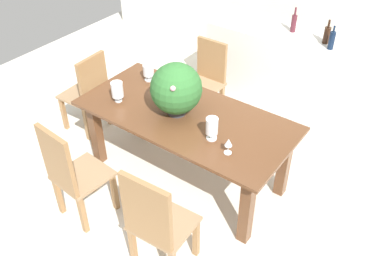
% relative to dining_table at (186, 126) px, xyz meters
% --- Properties ---
extents(ground_plane, '(7.04, 7.04, 0.00)m').
position_rel_dining_table_xyz_m(ground_plane, '(0.00, -0.08, -0.62)').
color(ground_plane, silver).
extents(dining_table, '(1.99, 0.94, 0.75)m').
position_rel_dining_table_xyz_m(dining_table, '(0.00, 0.00, 0.00)').
color(dining_table, brown).
rests_on(dining_table, ground).
extents(chair_head_end, '(0.45, 0.44, 0.94)m').
position_rel_dining_table_xyz_m(chair_head_end, '(-1.31, 0.01, -0.11)').
color(chair_head_end, olive).
rests_on(chair_head_end, ground).
extents(chair_near_right, '(0.47, 0.44, 1.01)m').
position_rel_dining_table_xyz_m(chair_near_right, '(0.45, -0.99, -0.07)').
color(chair_near_right, olive).
rests_on(chair_near_right, ground).
extents(chair_far_left, '(0.41, 0.47, 0.92)m').
position_rel_dining_table_xyz_m(chair_far_left, '(-0.45, 0.99, -0.12)').
color(chair_far_left, olive).
rests_on(chair_far_left, ground).
extents(chair_near_left, '(0.45, 0.46, 1.01)m').
position_rel_dining_table_xyz_m(chair_near_left, '(-0.46, -0.99, -0.08)').
color(chair_near_left, olive).
rests_on(chair_near_left, ground).
extents(flower_centerpiece, '(0.46, 0.46, 0.49)m').
position_rel_dining_table_xyz_m(flower_centerpiece, '(-0.07, -0.03, 0.39)').
color(flower_centerpiece, '#333338').
rests_on(flower_centerpiece, dining_table).
extents(crystal_vase_left, '(0.11, 0.11, 0.20)m').
position_rel_dining_table_xyz_m(crystal_vase_left, '(-0.64, -0.20, 0.25)').
color(crystal_vase_left, silver).
rests_on(crystal_vase_left, dining_table).
extents(crystal_vase_center_near, '(0.10, 0.10, 0.21)m').
position_rel_dining_table_xyz_m(crystal_vase_center_near, '(0.39, -0.16, 0.26)').
color(crystal_vase_center_near, silver).
rests_on(crystal_vase_center_near, dining_table).
extents(crystal_vase_right, '(0.11, 0.11, 0.17)m').
position_rel_dining_table_xyz_m(crystal_vase_right, '(-0.66, 0.26, 0.24)').
color(crystal_vase_right, silver).
rests_on(crystal_vase_right, dining_table).
extents(wine_glass, '(0.06, 0.06, 0.14)m').
position_rel_dining_table_xyz_m(wine_glass, '(0.59, -0.23, 0.23)').
color(wine_glass, silver).
rests_on(wine_glass, dining_table).
extents(kitchen_counter, '(1.59, 0.66, 0.94)m').
position_rel_dining_table_xyz_m(kitchen_counter, '(0.04, 1.76, -0.15)').
color(kitchen_counter, silver).
rests_on(kitchen_counter, ground).
extents(wine_bottle_green, '(0.07, 0.07, 0.26)m').
position_rel_dining_table_xyz_m(wine_bottle_green, '(0.59, 1.72, 0.42)').
color(wine_bottle_green, black).
rests_on(wine_bottle_green, kitchen_counter).
extents(wine_bottle_tall, '(0.06, 0.06, 0.28)m').
position_rel_dining_table_xyz_m(wine_bottle_tall, '(0.18, 1.79, 0.42)').
color(wine_bottle_tall, '#511E28').
rests_on(wine_bottle_tall, kitchen_counter).
extents(wine_bottle_amber, '(0.06, 0.06, 0.25)m').
position_rel_dining_table_xyz_m(wine_bottle_amber, '(0.68, 1.62, 0.42)').
color(wine_bottle_amber, '#0F1E38').
rests_on(wine_bottle_amber, kitchen_counter).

